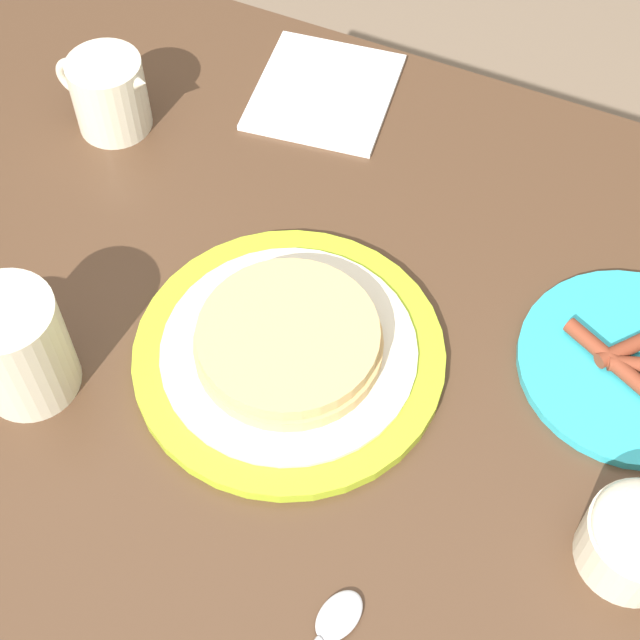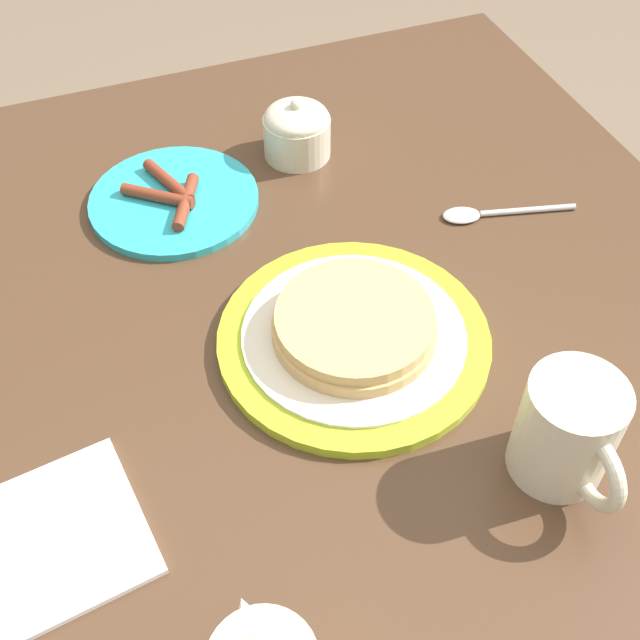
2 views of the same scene
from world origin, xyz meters
TOP-DOWN VIEW (x-y plane):
  - ground_plane at (0.00, 0.00)m, footprint 8.00×8.00m
  - dining_table at (0.00, 0.00)m, footprint 1.10×0.86m
  - pancake_plate at (0.00, -0.02)m, footprint 0.27×0.27m
  - side_plate_bacon at (-0.27, -0.13)m, footprint 0.20×0.20m
  - coffee_mug at (0.19, 0.10)m, footprint 0.12×0.08m
  - sugar_bowl at (-0.31, 0.04)m, footprint 0.08×0.08m
  - napkin at (0.11, -0.33)m, footprint 0.16×0.17m
  - spoon at (-0.13, 0.20)m, footprint 0.06×0.16m

SIDE VIEW (x-z plane):
  - ground_plane at x=0.00m, z-range 0.00..0.00m
  - dining_table at x=0.00m, z-range 0.24..1.02m
  - napkin at x=0.11m, z-range 0.78..0.78m
  - spoon at x=-0.13m, z-range 0.78..0.79m
  - side_plate_bacon at x=-0.27m, z-range 0.77..0.80m
  - pancake_plate at x=0.00m, z-range 0.77..0.82m
  - sugar_bowl at x=-0.31m, z-range 0.77..0.85m
  - coffee_mug at x=0.19m, z-range 0.78..0.88m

